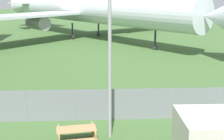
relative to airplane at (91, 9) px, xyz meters
The scene contains 4 objects.
perimeter_fence 29.96m from the airplane, 91.05° to the right, with size 56.07×0.07×1.73m.
airplane is the anchor object (origin of this frame).
picnic_bench_near_cabin 32.64m from the airplane, 90.51° to the right, with size 1.94×1.64×0.76m.
light_mast 31.78m from the airplane, 87.76° to the right, with size 0.44×0.44×8.92m.
Camera 1 is at (1.18, -4.59, 6.69)m, focal length 50.00 mm.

